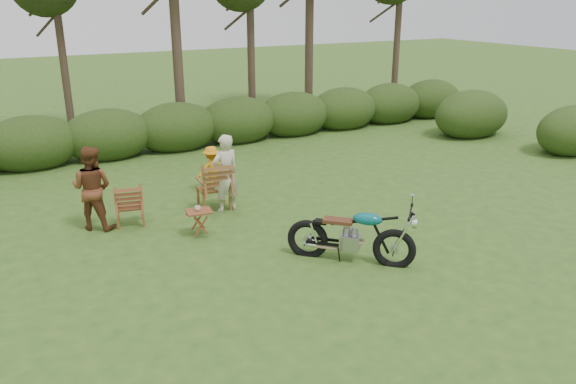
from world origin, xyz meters
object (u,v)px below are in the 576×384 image
child (213,191)px  cup (198,208)px  lawn_chair_right (214,208)px  adult_b (97,228)px  side_table (200,223)px  adult_a (227,210)px  motorcycle (349,260)px  lawn_chair_left (131,224)px

child → cup: bearing=57.7°
lawn_chair_right → cup: (-0.80, -1.23, 0.55)m
adult_b → child: 2.98m
side_table → cup: bearing=143.5°
lawn_chair_right → adult_a: (0.18, -0.27, 0.00)m
motorcycle → lawn_chair_right: (-1.11, 3.51, 0.00)m
adult_a → motorcycle: bearing=97.1°
motorcycle → cup: 3.03m
cup → child: bearing=62.5°
motorcycle → side_table: bearing=174.4°
motorcycle → adult_a: 3.37m
child → lawn_chair_right: bearing=65.4°
motorcycle → lawn_chair_right: 3.68m
motorcycle → lawn_chair_left: bearing=174.6°
cup → child: 2.62m
lawn_chair_left → adult_b: adult_b is taller
lawn_chair_left → side_table: side_table is taller
lawn_chair_right → adult_a: adult_a is taller
lawn_chair_right → adult_a: size_ratio=0.63×
child → lawn_chair_left: bearing=21.5°
adult_a → lawn_chair_right: bearing=-65.7°
lawn_chair_left → adult_a: adult_a is taller
motorcycle → side_table: size_ratio=4.15×
motorcycle → child: size_ratio=1.93×
lawn_chair_right → adult_b: bearing=3.0°
lawn_chair_left → child: bearing=-141.3°
motorcycle → lawn_chair_right: bearing=152.1°
lawn_chair_left → adult_b: (-0.65, 0.14, 0.00)m
adult_b → child: size_ratio=1.53×
lawn_chair_right → side_table: (-0.79, -1.24, 0.25)m
lawn_chair_right → side_table: lawn_chair_right is taller
child → motorcycle: bearing=94.3°
motorcycle → cup: size_ratio=18.35×
motorcycle → lawn_chair_right: size_ratio=1.99×
lawn_chair_left → motorcycle: bearing=142.4°
lawn_chair_right → child: bearing=-104.4°
side_table → adult_a: (0.96, 0.97, -0.25)m
lawn_chair_right → cup: size_ratio=9.21×
lawn_chair_right → adult_a: 0.32m
side_table → child: (1.16, 2.28, -0.25)m
motorcycle → lawn_chair_left: size_ratio=2.39×
motorcycle → adult_b: size_ratio=1.26×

